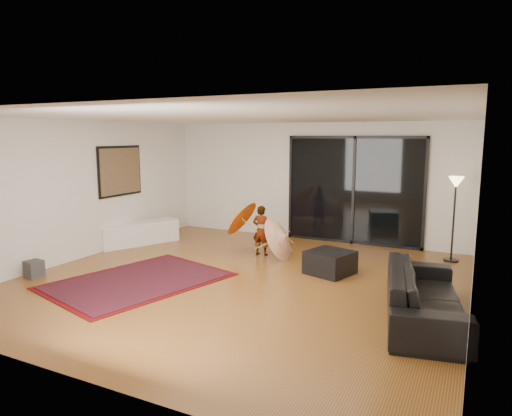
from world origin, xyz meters
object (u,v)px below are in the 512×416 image
Objects in this scene: ottoman at (330,262)px; child at (261,230)px; sofa at (424,295)px; media_console at (139,233)px.

ottoman is 1.77m from child.
sofa is 3.32× the size of ottoman.
child reaches higher than ottoman.
ottoman is (-1.72, 1.43, -0.14)m from sofa.
child is at bearing 48.26° from sofa.
media_console reaches higher than ottoman.
ottoman is (4.48, -0.24, -0.04)m from media_console.
child is (-1.63, 0.61, 0.31)m from ottoman.
media_console is 2.89m from child.
media_console is 4.49m from ottoman.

